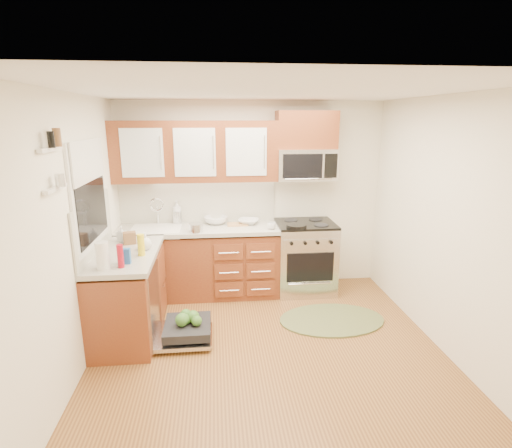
{
  "coord_description": "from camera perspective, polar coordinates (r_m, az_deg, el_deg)",
  "views": [
    {
      "loc": [
        -0.49,
        -3.54,
        2.27
      ],
      "look_at": [
        -0.04,
        0.85,
        1.1
      ],
      "focal_mm": 28.0,
      "sensor_mm": 36.0,
      "label": 1
    }
  ],
  "objects": [
    {
      "name": "shelf_upper",
      "position": [
        3.42,
        -27.31,
        9.47
      ],
      "size": [
        0.04,
        0.4,
        0.03
      ],
      "primitive_type": "cube",
      "color": "white",
      "rests_on": "ground"
    },
    {
      "name": "ceiling",
      "position": [
        3.58,
        2.11,
        18.45
      ],
      "size": [
        3.5,
        3.5,
        0.0
      ],
      "primitive_type": "plane",
      "rotation": [
        3.14,
        0.0,
        0.0
      ],
      "color": "white",
      "rests_on": "ground"
    },
    {
      "name": "upper_cabinets",
      "position": [
        5.13,
        -8.63,
        10.22
      ],
      "size": [
        2.05,
        0.35,
        0.75
      ],
      "primitive_type": null,
      "color": "maroon",
      "rests_on": "ground"
    },
    {
      "name": "blue_carton",
      "position": [
        4.02,
        -18.17,
        -4.38
      ],
      "size": [
        0.1,
        0.06,
        0.15
      ],
      "primitive_type": "cube",
      "rotation": [
        0.0,
        0.0,
        -0.02
      ],
      "color": "#21589E",
      "rests_on": "countertop_left"
    },
    {
      "name": "window",
      "position": [
        4.29,
        -22.72,
        3.96
      ],
      "size": [
        0.03,
        1.05,
        1.05
      ],
      "primitive_type": null,
      "color": "white",
      "rests_on": "ground"
    },
    {
      "name": "wall_back",
      "position": [
        5.41,
        -0.59,
        3.93
      ],
      "size": [
        3.5,
        0.04,
        2.5
      ],
      "primitive_type": "cube",
      "color": "white",
      "rests_on": "ground"
    },
    {
      "name": "cabinet_over_mw",
      "position": [
        5.25,
        7.18,
        13.21
      ],
      "size": [
        0.76,
        0.35,
        0.47
      ],
      "primitive_type": "cube",
      "color": "maroon",
      "rests_on": "ground"
    },
    {
      "name": "cutting_board",
      "position": [
        5.22,
        -2.65,
        -0.04
      ],
      "size": [
        0.27,
        0.17,
        0.02
      ],
      "primitive_type": "cube",
      "rotation": [
        0.0,
        0.0,
        0.01
      ],
      "color": "tan",
      "rests_on": "countertop_back"
    },
    {
      "name": "window_blind",
      "position": [
        4.24,
        -22.84,
        8.36
      ],
      "size": [
        0.02,
        0.96,
        0.4
      ],
      "primitive_type": "cube",
      "color": "white",
      "rests_on": "ground"
    },
    {
      "name": "backsplash_left",
      "position": [
        4.38,
        -22.19,
        -0.34
      ],
      "size": [
        0.02,
        1.25,
        0.57
      ],
      "primitive_type": "cube",
      "color": "beige",
      "rests_on": "ground"
    },
    {
      "name": "sink",
      "position": [
        5.23,
        -14.01,
        -1.99
      ],
      "size": [
        0.62,
        0.5,
        0.26
      ],
      "primitive_type": null,
      "color": "white",
      "rests_on": "ground"
    },
    {
      "name": "soap_bottle_b",
      "position": [
        4.76,
        -18.66,
        -1.33
      ],
      "size": [
        0.11,
        0.11,
        0.18
      ],
      "primitive_type": "imported",
      "rotation": [
        0.0,
        0.0,
        -0.41
      ],
      "color": "#999999",
      "rests_on": "countertop_left"
    },
    {
      "name": "cup",
      "position": [
        5.01,
        2.23,
        -0.28
      ],
      "size": [
        0.12,
        0.12,
        0.09
      ],
      "primitive_type": "imported",
      "rotation": [
        0.0,
        0.0,
        0.08
      ],
      "color": "#999999",
      "rests_on": "countertop_back"
    },
    {
      "name": "wall_front",
      "position": [
        2.12,
        8.56,
        -14.23
      ],
      "size": [
        3.5,
        0.04,
        2.5
      ],
      "primitive_type": "cube",
      "color": "white",
      "rests_on": "ground"
    },
    {
      "name": "base_cabinet_left",
      "position": [
        4.57,
        -17.74,
        -9.8
      ],
      "size": [
        0.6,
        1.25,
        0.85
      ],
      "primitive_type": "cube",
      "color": "maroon",
      "rests_on": "ground"
    },
    {
      "name": "range",
      "position": [
        5.41,
        6.96,
        -4.68
      ],
      "size": [
        0.76,
        0.64,
        0.95
      ],
      "primitive_type": null,
      "color": "silver",
      "rests_on": "ground"
    },
    {
      "name": "canister",
      "position": [
        5.36,
        -11.09,
        0.94
      ],
      "size": [
        0.14,
        0.14,
        0.17
      ],
      "primitive_type": "cylinder",
      "rotation": [
        0.0,
        0.0,
        -0.34
      ],
      "color": "silver",
      "rests_on": "countertop_back"
    },
    {
      "name": "microwave",
      "position": [
        5.25,
        7.09,
        8.46
      ],
      "size": [
        0.76,
        0.38,
        0.4
      ],
      "primitive_type": null,
      "color": "silver",
      "rests_on": "ground"
    },
    {
      "name": "stock_pot",
      "position": [
        4.94,
        -8.58,
        -0.54
      ],
      "size": [
        0.21,
        0.21,
        0.11
      ],
      "primitive_type": "cylinder",
      "rotation": [
        0.0,
        0.0,
        -0.2
      ],
      "color": "silver",
      "rests_on": "countertop_back"
    },
    {
      "name": "skillet",
      "position": [
        5.0,
        5.79,
        -0.33
      ],
      "size": [
        0.27,
        0.27,
        0.05
      ],
      "primitive_type": "cylinder",
      "rotation": [
        0.0,
        0.0,
        -0.05
      ],
      "color": "black",
      "rests_on": "range"
    },
    {
      "name": "base_cabinet_back",
      "position": [
        5.33,
        -8.09,
        -5.63
      ],
      "size": [
        2.05,
        0.6,
        0.85
      ],
      "primitive_type": "cube",
      "color": "maroon",
      "rests_on": "ground"
    },
    {
      "name": "paper_towel_roll",
      "position": [
        3.94,
        -21.08,
        -4.24
      ],
      "size": [
        0.14,
        0.14,
        0.26
      ],
      "primitive_type": "cylinder",
      "rotation": [
        0.0,
        0.0,
        0.23
      ],
      "color": "white",
      "rests_on": "countertop_left"
    },
    {
      "name": "soap_bottle_c",
      "position": [
        4.38,
        -15.62,
        -2.4
      ],
      "size": [
        0.19,
        0.19,
        0.18
      ],
      "primitive_type": "imported",
      "rotation": [
        0.0,
        0.0,
        -0.39
      ],
      "color": "#999999",
      "rests_on": "countertop_left"
    },
    {
      "name": "wooden_box",
      "position": [
        4.64,
        -17.61,
        -1.91
      ],
      "size": [
        0.16,
        0.13,
        0.13
      ],
      "primitive_type": "cube",
      "rotation": [
        0.0,
        0.0,
        0.27
      ],
      "color": "brown",
      "rests_on": "countertop_left"
    },
    {
      "name": "rug",
      "position": [
        4.85,
        10.77,
        -13.28
      ],
      "size": [
        1.34,
        1.0,
        0.02
      ],
      "primitive_type": null,
      "rotation": [
        0.0,
        0.0,
        -0.18
      ],
      "color": "#576338",
      "rests_on": "ground"
    },
    {
      "name": "red_bottle",
      "position": [
        3.93,
        -18.81,
        -4.37
      ],
      "size": [
        0.07,
        0.07,
        0.22
      ],
      "primitive_type": "cylinder",
      "rotation": [
        0.0,
        0.0,
        -0.17
      ],
      "color": "#A50D1E",
      "rests_on": "countertop_left"
    },
    {
      "name": "countertop_left",
      "position": [
        4.39,
        -18.1,
        -4.15
      ],
      "size": [
        0.64,
        1.27,
        0.05
      ],
      "primitive_type": "cube",
      "color": "beige",
      "rests_on": "base_cabinet_left"
    },
    {
      "name": "bowl_a",
      "position": [
        5.27,
        -1.09,
        0.36
      ],
      "size": [
        0.32,
        0.32,
        0.07
      ],
      "primitive_type": "imported",
      "rotation": [
        0.0,
        0.0,
        -0.22
      ],
      "color": "#999999",
      "rests_on": "countertop_back"
    },
    {
      "name": "dishwasher",
      "position": [
        4.43,
        -10.25,
        -14.83
      ],
      "size": [
        0.7,
        0.6,
        0.2
      ],
      "primitive_type": null,
      "color": "silver",
      "rests_on": "ground"
    },
    {
      "name": "floor",
      "position": [
        4.24,
        1.78,
        -17.64
      ],
      "size": [
        3.5,
        3.5,
        0.0
      ],
      "primitive_type": "plane",
      "color": "brown",
      "rests_on": "ground"
    },
    {
      "name": "wall_left",
      "position": [
        3.89,
        -24.53,
        -1.79
      ],
      "size": [
        0.04,
        3.5,
        2.5
      ],
      "primitive_type": "cube",
      "color": "white",
      "rests_on": "ground"
    },
    {
      "name": "mustard_bottle",
      "position": [
        4.2,
        -16.11,
        -2.89
      ],
      "size": [
        0.08,
        0.08,
        0.22
      ],
      "primitive_type": "cylinder",
      "rotation": [
        0.0,
        0.0,
        -0.15
      ],
      "color": "yellow",
      "rests_on": "countertop_left"
    },
    {
      "name": "shelf_lower",
      "position": [
        3.46,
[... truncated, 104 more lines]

